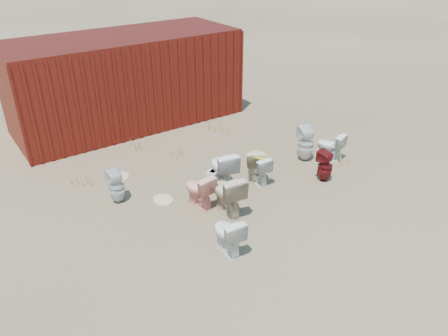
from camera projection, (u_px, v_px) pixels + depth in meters
ground at (241, 204)px, 8.62m from camera, size 100.00×100.00×0.00m
shipping_container at (126, 80)px, 11.78m from camera, size 6.00×2.40×2.40m
toilet_front_a at (228, 234)px, 7.21m from camera, size 0.45×0.71×0.69m
toilet_front_pink at (199, 190)px, 8.44m from camera, size 0.46×0.72×0.70m
toilet_front_c at (223, 168)px, 9.07m from camera, size 0.62×0.89×0.83m
toilet_front_maroon at (325, 166)px, 9.28m from camera, size 0.35×0.36×0.70m
toilet_front_e at (330, 146)px, 10.19m from camera, size 0.55×0.73×0.66m
toilet_back_a at (116, 187)px, 8.54m from camera, size 0.32×0.33×0.69m
toilet_back_beige_left at (227, 193)px, 8.20m from camera, size 0.58×0.87×0.83m
toilet_back_beige_right at (254, 162)px, 9.41m from camera, size 0.71×0.80×0.71m
toilet_back_yellowlid at (258, 169)px, 9.23m from camera, size 0.40×0.65×0.64m
toilet_back_e at (306, 143)px, 10.10m from camera, size 0.49×0.50×0.84m
yellow_lid at (258, 155)px, 9.07m from camera, size 0.32×0.41×0.02m
loose_tank at (216, 175)px, 9.27m from camera, size 0.54×0.41×0.35m
loose_lid_near at (120, 176)px, 9.59m from camera, size 0.43×0.53×0.02m
loose_lid_far at (163, 200)px, 8.73m from camera, size 0.38×0.48×0.02m
weed_clump_a at (81, 179)px, 9.19m from camera, size 0.36×0.36×0.31m
weed_clump_b at (178, 152)px, 10.37m from camera, size 0.32×0.32×0.26m
weed_clump_c at (222, 126)px, 11.65m from camera, size 0.36×0.36×0.33m
weed_clump_d at (134, 144)px, 10.72m from camera, size 0.30×0.30×0.27m
weed_clump_e at (209, 126)px, 11.67m from camera, size 0.34×0.34×0.29m
weed_clump_f at (343, 159)px, 10.06m from camera, size 0.28×0.28×0.23m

